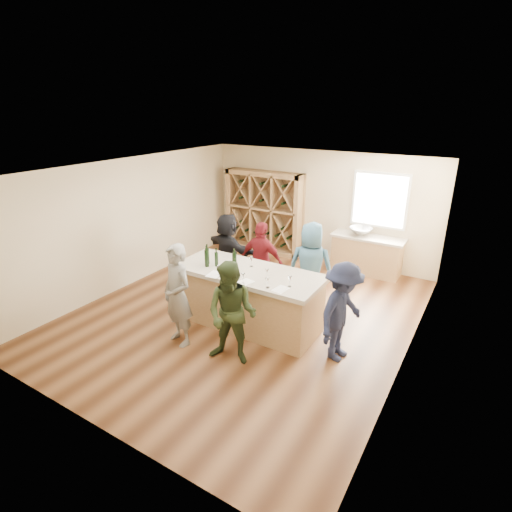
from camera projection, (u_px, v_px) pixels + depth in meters
The scene contains 34 objects.
floor at pixel (246, 315), 7.90m from camera, with size 6.00×7.00×0.10m, color brown.
ceiling at pixel (245, 166), 6.86m from camera, with size 6.00×7.00×0.10m, color white.
wall_back at pixel (320, 206), 10.22m from camera, with size 6.00×0.10×2.80m, color beige.
wall_front at pixel (78, 335), 4.55m from camera, with size 6.00×0.10×2.80m, color beige.
wall_left at pixel (130, 222), 8.86m from camera, with size 0.10×7.00×2.80m, color beige.
wall_right at pixel (419, 281), 5.91m from camera, with size 0.10×7.00×2.80m, color beige.
window_frame at pixel (380, 200), 9.30m from camera, with size 1.30×0.06×1.30m, color white.
window_pane at pixel (379, 200), 9.27m from camera, with size 1.18×0.01×1.18m, color white.
wine_rack at pixel (264, 212), 10.83m from camera, with size 2.20×0.45×2.20m, color #9C764A.
back_counter_base at pixel (366, 256), 9.61m from camera, with size 1.60×0.58×0.86m, color #9C764A.
back_counter_top at pixel (368, 238), 9.44m from camera, with size 1.70×0.62×0.06m, color #B2A591.
sink at pixel (361, 231), 9.50m from camera, with size 0.54×0.54×0.19m, color silver.
faucet at pixel (363, 227), 9.62m from camera, with size 0.02×0.02×0.30m, color silver.
tasting_counter_base at pixel (248, 300), 7.31m from camera, with size 2.60×1.00×1.00m, color #9C764A.
tasting_counter_top at pixel (248, 273), 7.12m from camera, with size 2.72×1.12×0.08m, color #B2A591.
wine_bottle_a at pixel (207, 256), 7.35m from camera, with size 0.08×0.08×0.30m, color black.
wine_bottle_b at pixel (207, 258), 7.23m from camera, with size 0.08×0.08×0.31m, color black.
wine_bottle_c at pixel (216, 259), 7.26m from camera, with size 0.07×0.07×0.27m, color black.
wine_bottle_e at pixel (234, 262), 7.05m from camera, with size 0.08×0.08×0.33m, color black.
wine_glass_a at pixel (219, 270), 6.90m from camera, with size 0.06×0.06×0.17m, color white.
wine_glass_b at pixel (243, 279), 6.56m from camera, with size 0.07×0.07×0.18m, color white.
wine_glass_c at pixel (268, 283), 6.42m from camera, with size 0.06×0.06×0.17m, color white.
wine_glass_d at pixel (267, 274), 6.75m from camera, with size 0.06×0.06×0.17m, color white.
wine_glass_e at pixel (290, 281), 6.45m from camera, with size 0.07×0.07×0.20m, color white.
tasting_menu_a at pixel (214, 274), 6.95m from camera, with size 0.22×0.30×0.00m, color white.
tasting_menu_b at pixel (245, 282), 6.64m from camera, with size 0.21×0.29×0.00m, color white.
tasting_menu_c at pixel (281, 289), 6.39m from camera, with size 0.20×0.27×0.00m, color white.
person_near_left at pixel (178, 295), 6.61m from camera, with size 0.65×0.47×1.78m, color slate.
person_near_right at pixel (232, 314), 6.13m from camera, with size 0.82×0.45×1.69m, color #263319.
person_server at pixel (342, 312), 6.21m from camera, with size 1.06×0.49×1.65m, color #191E38.
person_far_mid at pixel (262, 261), 8.19m from camera, with size 0.97×0.50×1.66m, color #590F14.
person_far_right at pixel (311, 267), 7.76m from camera, with size 0.87×0.57×1.78m, color #335972.
person_far_left at pixel (228, 250), 8.81m from camera, with size 1.54×0.55×1.66m, color black.
wine_glass_f at pixel (251, 262), 7.25m from camera, with size 0.07×0.07×0.18m, color white.
Camera 1 is at (3.77, -5.85, 3.87)m, focal length 28.00 mm.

